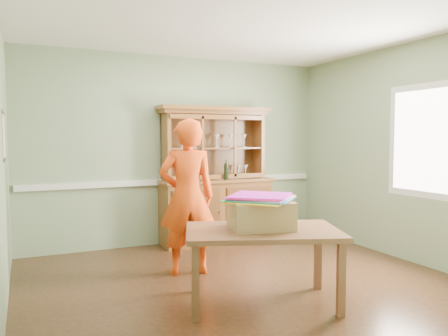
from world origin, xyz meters
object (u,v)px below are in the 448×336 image
cardboard_box (261,215)px  person (187,197)px  china_hutch (216,195)px  dining_table (263,238)px

cardboard_box → person: size_ratio=0.32×
china_hutch → dining_table: bearing=-103.4°
china_hutch → dining_table: size_ratio=1.24×
china_hutch → person: bearing=-125.7°
china_hutch → person: china_hutch is taller
china_hutch → dining_table: (-0.57, -2.38, -0.08)m
cardboard_box → person: (-0.32, 1.11, 0.05)m
person → dining_table: bearing=116.2°
china_hutch → cardboard_box: size_ratio=3.59×
dining_table → person: size_ratio=0.92×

